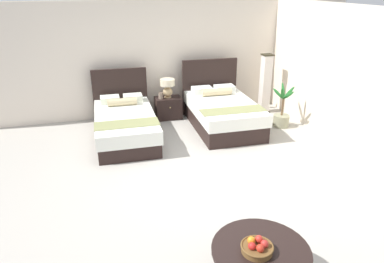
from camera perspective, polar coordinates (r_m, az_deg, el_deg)
The scene contains 12 objects.
ground_plane at distance 5.72m, azimuth 1.98°, elevation -7.48°, with size 9.28×10.07×0.02m, color #B2ACA2.
wall_back at distance 8.22m, azimuth -4.97°, elevation 11.57°, with size 9.28×0.12×2.54m, color silver.
wall_side_right at distance 6.90m, azimuth 24.29°, elevation 7.41°, with size 0.12×5.67×2.54m, color silver.
bed_near_window at distance 7.15m, azimuth -10.71°, elevation 1.32°, with size 1.21×2.19×1.17m.
bed_near_corner at distance 7.57m, azimuth 4.85°, elevation 3.13°, with size 1.33×2.08×1.27m.
nightstand at distance 8.07m, azimuth -3.84°, elevation 3.82°, with size 0.58×0.41×0.49m.
table_lamp at distance 7.94m, azimuth -3.96°, elevation 7.26°, with size 0.32×0.32×0.42m.
vase at distance 7.90m, azimuth -5.07°, elevation 5.76°, with size 0.10×0.10×0.14m.
coffee_table at distance 3.79m, azimuth 10.92°, elevation -19.31°, with size 0.98×0.98×0.47m.
fruit_bowl at distance 3.65m, azimuth 10.42°, elevation -17.82°, with size 0.32×0.32×0.14m.
floor_lamp_corner at distance 8.49m, azimuth 11.69°, elevation 7.50°, with size 0.24×0.24×1.38m.
potted_palm at distance 7.81m, azimuth 14.21°, elevation 2.49°, with size 0.46×0.56×0.94m.
Camera 1 is at (-1.55, -4.68, 2.89)m, focal length 33.17 mm.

